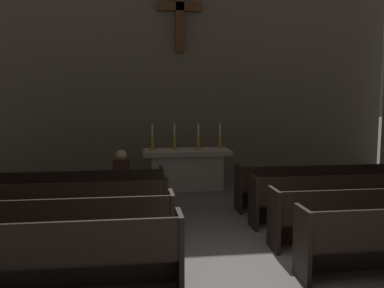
% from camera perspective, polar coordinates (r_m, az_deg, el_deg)
% --- Properties ---
extents(ground_plane, '(80.00, 80.00, 0.00)m').
position_cam_1_polar(ground_plane, '(5.67, 6.60, -17.99)').
color(ground_plane, '#66635E').
extents(pew_left_row_1, '(3.70, 0.50, 0.95)m').
position_cam_1_polar(pew_left_row_1, '(5.45, -21.63, -14.03)').
color(pew_left_row_1, black).
rests_on(pew_left_row_1, ground).
extents(pew_left_row_2, '(3.70, 0.50, 0.95)m').
position_cam_1_polar(pew_left_row_2, '(6.47, -19.29, -10.69)').
color(pew_left_row_2, black).
rests_on(pew_left_row_2, ground).
extents(pew_left_row_3, '(3.70, 0.50, 0.95)m').
position_cam_1_polar(pew_left_row_3, '(7.51, -17.63, -8.25)').
color(pew_left_row_3, black).
rests_on(pew_left_row_3, ground).
extents(pew_left_row_4, '(3.70, 0.50, 0.95)m').
position_cam_1_polar(pew_left_row_4, '(8.57, -16.38, -6.41)').
color(pew_left_row_4, black).
rests_on(pew_left_row_4, ground).
extents(pew_right_row_3, '(3.70, 0.50, 0.95)m').
position_cam_1_polar(pew_right_row_3, '(8.37, 20.41, -6.85)').
color(pew_right_row_3, black).
rests_on(pew_right_row_3, ground).
extents(pew_right_row_4, '(3.70, 0.50, 0.95)m').
position_cam_1_polar(pew_right_row_4, '(9.33, 17.21, -5.39)').
color(pew_right_row_4, black).
rests_on(pew_right_row_4, ground).
extents(altar, '(2.20, 0.90, 1.01)m').
position_cam_1_polar(altar, '(10.77, -0.73, -3.24)').
color(altar, '#A8A399').
rests_on(altar, ground).
extents(candlestick_outer_left, '(0.16, 0.16, 0.65)m').
position_cam_1_polar(candlestick_outer_left, '(10.61, -5.30, 0.30)').
color(candlestick_outer_left, '#B79338').
rests_on(candlestick_outer_left, altar).
extents(candlestick_inner_left, '(0.16, 0.16, 0.65)m').
position_cam_1_polar(candlestick_inner_left, '(10.64, -2.34, 0.34)').
color(candlestick_inner_left, '#B79338').
rests_on(candlestick_inner_left, altar).
extents(candlestick_inner_right, '(0.16, 0.16, 0.65)m').
position_cam_1_polar(candlestick_inner_right, '(10.72, 0.85, 0.39)').
color(candlestick_inner_right, '#B79338').
rests_on(candlestick_inner_right, altar).
extents(candlestick_outer_right, '(0.16, 0.16, 0.65)m').
position_cam_1_polar(candlestick_outer_right, '(10.82, 3.73, 0.43)').
color(candlestick_outer_right, '#B79338').
rests_on(candlestick_outer_right, altar).
extents(apse_with_cross, '(12.25, 0.48, 8.17)m').
position_cam_1_polar(apse_with_cross, '(12.44, -1.77, 14.49)').
color(apse_with_cross, '#706656').
rests_on(apse_with_cross, ground).
extents(lone_worshipper, '(0.32, 0.43, 1.32)m').
position_cam_1_polar(lone_worshipper, '(8.47, -9.34, -4.89)').
color(lone_worshipper, '#26262B').
rests_on(lone_worshipper, ground).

